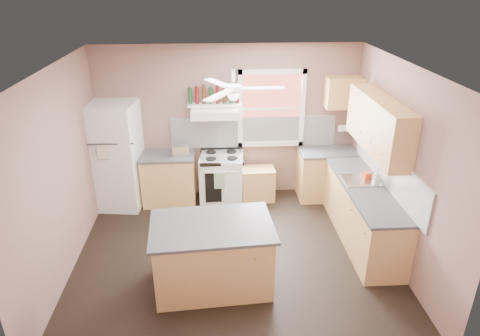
{
  "coord_description": "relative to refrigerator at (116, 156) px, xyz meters",
  "views": [
    {
      "loc": [
        -0.25,
        -5.12,
        3.72
      ],
      "look_at": [
        0.1,
        0.3,
        1.25
      ],
      "focal_mm": 32.0,
      "sensor_mm": 36.0,
      "label": 1
    }
  ],
  "objects": [
    {
      "name": "counter_left",
      "position": [
        0.85,
        0.04,
        -0.04
      ],
      "size": [
        0.92,
        0.62,
        0.04
      ],
      "primitive_type": "cube",
      "color": "#3F3F42",
      "rests_on": "base_cabinet_left"
    },
    {
      "name": "ceiling_fan_hub",
      "position": [
        1.91,
        -1.66,
        1.53
      ],
      "size": [
        0.2,
        0.2,
        0.08
      ],
      "primitive_type": "cylinder",
      "color": "white",
      "rests_on": "ceiling"
    },
    {
      "name": "cart",
      "position": [
        2.42,
        0.01,
        -0.63
      ],
      "size": [
        0.58,
        0.4,
        0.57
      ],
      "primitive_type": "cube",
      "rotation": [
        0.0,
        0.0,
        0.03
      ],
      "color": "tan",
      "rests_on": "floor"
    },
    {
      "name": "range_hood",
      "position": [
        1.68,
        0.09,
        0.7
      ],
      "size": [
        0.78,
        0.5,
        0.14
      ],
      "primitive_type": "cube",
      "color": "white",
      "rests_on": "wall_back"
    },
    {
      "name": "counter_right",
      "position": [
        3.85,
        -1.36,
        -0.04
      ],
      "size": [
        0.62,
        2.22,
        0.04
      ],
      "primitive_type": "cube",
      "color": "#3F3F42",
      "rests_on": "base_cabinet_right"
    },
    {
      "name": "bottle_shelf",
      "position": [
        1.68,
        0.21,
        0.8
      ],
      "size": [
        0.9,
        0.26,
        0.03
      ],
      "primitive_type": "cube",
      "color": "white",
      "rests_on": "range_hood"
    },
    {
      "name": "window_view",
      "position": [
        2.66,
        0.32,
        0.68
      ],
      "size": [
        1.0,
        0.02,
        1.2
      ],
      "primitive_type": "cube",
      "color": "maroon",
      "rests_on": "wall_back"
    },
    {
      "name": "upper_cabinet_right",
      "position": [
        3.99,
        -1.16,
        0.86
      ],
      "size": [
        0.33,
        1.8,
        0.76
      ],
      "primitive_type": "cube",
      "color": "tan",
      "rests_on": "wall_right"
    },
    {
      "name": "soap_bottle",
      "position": [
        4.01,
        -1.34,
        0.12
      ],
      "size": [
        0.14,
        0.14,
        0.26
      ],
      "primitive_type": "imported",
      "rotation": [
        0.0,
        0.0,
        2.32
      ],
      "color": "silver",
      "rests_on": "counter_right"
    },
    {
      "name": "base_cabinet_right",
      "position": [
        3.86,
        -1.36,
        -0.49
      ],
      "size": [
        0.6,
        2.2,
        0.86
      ],
      "primitive_type": "cube",
      "color": "tan",
      "rests_on": "floor"
    },
    {
      "name": "red_caddy",
      "position": [
        3.97,
        -1.09,
        0.03
      ],
      "size": [
        0.21,
        0.17,
        0.1
      ],
      "primitive_type": "cube",
      "rotation": [
        0.0,
        0.0,
        0.29
      ],
      "color": "#BC3310",
      "rests_on": "counter_right"
    },
    {
      "name": "island",
      "position": [
        1.6,
        -2.26,
        -0.49
      ],
      "size": [
        1.49,
        1.0,
        0.86
      ],
      "primitive_type": "cube",
      "rotation": [
        0.0,
        0.0,
        0.07
      ],
      "color": "tan",
      "rests_on": "floor"
    },
    {
      "name": "base_cabinet_left",
      "position": [
        0.85,
        0.04,
        -0.49
      ],
      "size": [
        0.9,
        0.6,
        0.86
      ],
      "primitive_type": "cube",
      "color": "tan",
      "rests_on": "floor"
    },
    {
      "name": "backsplash_back",
      "position": [
        2.36,
        0.33,
        0.26
      ],
      "size": [
        2.9,
        0.03,
        0.55
      ],
      "primitive_type": "cube",
      "color": "white",
      "rests_on": "wall_back"
    },
    {
      "name": "paper_towel",
      "position": [
        3.98,
        0.2,
        0.33
      ],
      "size": [
        0.26,
        0.12,
        0.12
      ],
      "primitive_type": "cylinder",
      "rotation": [
        0.0,
        1.57,
        0.0
      ],
      "color": "white",
      "rests_on": "wall_back"
    },
    {
      "name": "wall_back",
      "position": [
        1.91,
        0.36,
        0.43
      ],
      "size": [
        4.5,
        0.05,
        2.7
      ],
      "primitive_type": "cube",
      "color": "#805E55",
      "rests_on": "ground"
    },
    {
      "name": "upper_cabinet_corner",
      "position": [
        3.86,
        0.17,
        0.98
      ],
      "size": [
        0.6,
        0.33,
        0.52
      ],
      "primitive_type": "cube",
      "color": "tan",
      "rests_on": "wall_back"
    },
    {
      "name": "ceiling",
      "position": [
        1.91,
        -1.66,
        1.78
      ],
      "size": [
        4.5,
        4.5,
        0.0
      ],
      "primitive_type": "plane",
      "color": "white",
      "rests_on": "ground"
    },
    {
      "name": "wall_left",
      "position": [
        -0.36,
        -1.66,
        0.43
      ],
      "size": [
        0.05,
        4.0,
        2.7
      ],
      "primitive_type": "cube",
      "color": "#805E55",
      "rests_on": "ground"
    },
    {
      "name": "stove",
      "position": [
        1.78,
        0.03,
        -0.49
      ],
      "size": [
        0.79,
        0.71,
        0.86
      ],
      "primitive_type": "cube",
      "rotation": [
        0.0,
        0.0,
        -0.1
      ],
      "color": "white",
      "rests_on": "floor"
    },
    {
      "name": "window_frame",
      "position": [
        2.66,
        0.3,
        0.68
      ],
      "size": [
        1.16,
        0.07,
        1.36
      ],
      "primitive_type": "cube",
      "color": "white",
      "rests_on": "wall_back"
    },
    {
      "name": "refrigerator",
      "position": [
        0.0,
        0.0,
        0.0
      ],
      "size": [
        0.86,
        0.84,
        1.83
      ],
      "primitive_type": "cube",
      "rotation": [
        0.0,
        0.0,
        -0.12
      ],
      "color": "white",
      "rests_on": "floor"
    },
    {
      "name": "wall_right",
      "position": [
        4.19,
        -1.66,
        0.43
      ],
      "size": [
        0.05,
        4.0,
        2.7
      ],
      "primitive_type": "cube",
      "color": "#805E55",
      "rests_on": "ground"
    },
    {
      "name": "wine_bottles",
      "position": [
        1.68,
        0.21,
        0.96
      ],
      "size": [
        0.86,
        0.06,
        0.31
      ],
      "color": "#143819",
      "rests_on": "bottle_shelf"
    },
    {
      "name": "counter_corner",
      "position": [
        3.66,
        0.04,
        -0.04
      ],
      "size": [
        1.02,
        0.62,
        0.04
      ],
      "primitive_type": "cube",
      "color": "#3F3F42",
      "rests_on": "base_cabinet_corner"
    },
    {
      "name": "floor",
      "position": [
        1.91,
        -1.66,
        -0.92
      ],
      "size": [
        4.5,
        4.5,
        0.0
      ],
      "primitive_type": "plane",
      "color": "black",
      "rests_on": "ground"
    },
    {
      "name": "backsplash_right",
      "position": [
        4.15,
        -1.36,
        0.26
      ],
      "size": [
        0.03,
        2.6,
        0.55
      ],
      "primitive_type": "cube",
      "color": "white",
      "rests_on": "wall_right"
    },
    {
      "name": "toaster",
      "position": [
        1.08,
        -0.01,
        0.07
      ],
      "size": [
        0.3,
        0.19,
        0.18
      ],
      "primitive_type": "cube",
      "rotation": [
        0.0,
        0.0,
        0.12
      ],
      "color": "silver",
      "rests_on": "counter_left"
    },
    {
      "name": "base_cabinet_corner",
      "position": [
        3.66,
        0.04,
        -0.49
      ],
      "size": [
        1.0,
        0.6,
        0.86
      ],
      "primitive_type": "cube",
      "color": "tan",
      "rests_on": "floor"
    },
    {
      "name": "island_top",
      "position": [
        1.6,
        -2.26,
        -0.04
      ],
      "size": [
        1.58,
        1.09,
        0.04
      ],
      "primitive_type": "cube",
      "rotation": [
        0.0,
        0.0,
        0.07
      ],
      "color": "#3F3F42",
      "rests_on": "island"
    },
    {
      "name": "faucet",
      "position": [
        4.01,
        -1.16,
        0.05
      ],
      "size": [
        0.03,
        0.03,
        0.14
      ],
      "primitive_type": "cylinder",
      "color": "silver",
      "rests_on": "sink"
    },
    {
      "name": "sink",
      "position": [
        3.85,
        -1.16,
        -0.02
      ],
      "size": [
        0.55,
        0.45,
        0.03
      ],
      "primitive_type": "cube",
      "color": "silver",
      "rests_on": "counter_right"
    }
  ]
}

